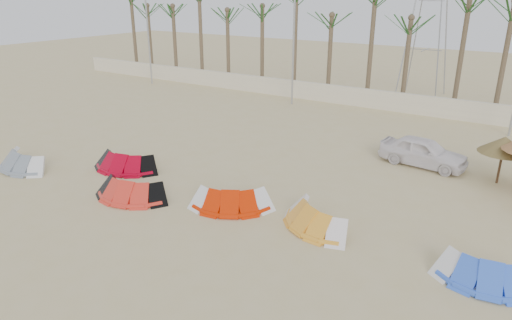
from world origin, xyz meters
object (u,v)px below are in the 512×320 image
Objects in this scene: kite_blue at (491,268)px; parasol_left at (504,145)px; kite_orange at (318,215)px; car at (423,152)px; kite_grey at (27,159)px; kite_red_mid at (136,188)px; kite_red_left at (130,160)px; kite_red_right at (236,197)px.

kite_blue is 1.47× the size of parasol_left.
car reaches higher than kite_orange.
kite_grey is 1.02× the size of kite_blue.
kite_blue is 8.02m from parasol_left.
kite_orange is (13.72, 2.30, -0.00)m from kite_grey.
kite_red_mid is 1.59× the size of parasol_left.
kite_red_left is at bearing -152.86° from parasol_left.
kite_grey is at bearing -169.51° from kite_red_right.
parasol_left is (11.87, 9.41, 1.31)m from kite_red_mid.
kite_red_mid is 0.84× the size of car.
parasol_left reaches higher than kite_red_right.
kite_red_mid is at bearing 3.91° from kite_grey.
parasol_left is at bearing 27.14° from kite_red_left.
parasol_left reaches higher than kite_orange.
kite_orange is 8.11m from car.
kite_blue is (5.54, -0.31, -0.00)m from kite_orange.
kite_grey is at bearing -151.97° from parasol_left.
kite_red_left is 13.62m from car.
kite_grey is at bearing 129.73° from car.
kite_grey and kite_red_right have the same top height.
car reaches higher than kite_red_left.
kite_grey is 18.41m from car.
kite_red_right is (3.81, 1.48, 0.00)m from kite_red_mid.
kite_grey and kite_orange have the same top height.
kite_red_left is 9.61m from kite_orange.
car is (1.58, 7.95, 0.26)m from kite_orange.
kite_blue is at bearing -1.84° from kite_red_left.
kite_red_right is at bearing -4.80° from kite_red_left.
kite_blue is at bearing -84.79° from parasol_left.
kite_red_right and kite_orange have the same top height.
kite_blue is at bearing 6.94° from kite_red_mid.
kite_blue is 9.16m from car.
car is (8.63, 9.79, 0.26)m from kite_red_mid.
car is at bearing 59.88° from kite_red_right.
parasol_left is (4.82, 7.57, 1.31)m from kite_orange.
kite_orange is (3.25, 0.36, -0.00)m from kite_red_right.
kite_red_mid is at bearing -158.72° from kite_red_right.
kite_red_right is at bearing -179.69° from kite_blue.
parasol_left is at bearing 38.41° from kite_red_mid.
kite_orange is (7.06, 1.84, -0.00)m from kite_red_mid.
parasol_left is (18.54, 9.87, 1.31)m from kite_grey.
parasol_left is (-0.72, 7.88, 1.31)m from kite_blue.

